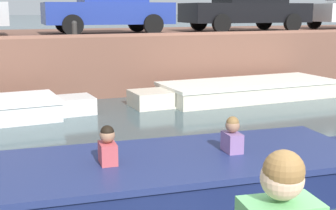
{
  "coord_description": "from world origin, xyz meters",
  "views": [
    {
      "loc": [
        -2.11,
        -2.19,
        2.43
      ],
      "look_at": [
        0.14,
        3.6,
        1.16
      ],
      "focal_mm": 50.0,
      "sensor_mm": 36.0,
      "label": 1
    }
  ],
  "objects_px": {
    "boat_moored_central_cream": "(241,90)",
    "car_centre_blue": "(109,6)",
    "motorboat_passing": "(198,175)",
    "car_right_inner_black": "(247,6)",
    "mooring_bollard_mid": "(74,28)"
  },
  "relations": [
    {
      "from": "boat_moored_central_cream",
      "to": "car_right_inner_black",
      "type": "bearing_deg",
      "value": 58.13
    },
    {
      "from": "boat_moored_central_cream",
      "to": "motorboat_passing",
      "type": "xyz_separation_m",
      "value": [
        -3.97,
        -5.75,
        0.04
      ]
    },
    {
      "from": "mooring_bollard_mid",
      "to": "motorboat_passing",
      "type": "bearing_deg",
      "value": -88.11
    },
    {
      "from": "car_right_inner_black",
      "to": "boat_moored_central_cream",
      "type": "bearing_deg",
      "value": -121.87
    },
    {
      "from": "mooring_bollard_mid",
      "to": "boat_moored_central_cream",
      "type": "bearing_deg",
      "value": -21.22
    },
    {
      "from": "motorboat_passing",
      "to": "car_right_inner_black",
      "type": "distance_m",
      "value": 10.91
    },
    {
      "from": "mooring_bollard_mid",
      "to": "car_centre_blue",
      "type": "bearing_deg",
      "value": 48.13
    },
    {
      "from": "boat_moored_central_cream",
      "to": "car_right_inner_black",
      "type": "relative_size",
      "value": 1.37
    },
    {
      "from": "boat_moored_central_cream",
      "to": "car_right_inner_black",
      "type": "distance_m",
      "value": 4.35
    },
    {
      "from": "boat_moored_central_cream",
      "to": "car_centre_blue",
      "type": "distance_m",
      "value": 4.83
    },
    {
      "from": "motorboat_passing",
      "to": "car_centre_blue",
      "type": "xyz_separation_m",
      "value": [
        1.1,
        8.89,
        2.25
      ]
    },
    {
      "from": "motorboat_passing",
      "to": "mooring_bollard_mid",
      "type": "relative_size",
      "value": 13.37
    },
    {
      "from": "car_centre_blue",
      "to": "mooring_bollard_mid",
      "type": "bearing_deg",
      "value": -131.87
    },
    {
      "from": "motorboat_passing",
      "to": "car_right_inner_black",
      "type": "bearing_deg",
      "value": 56.36
    },
    {
      "from": "motorboat_passing",
      "to": "mooring_bollard_mid",
      "type": "height_order",
      "value": "mooring_bollard_mid"
    }
  ]
}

